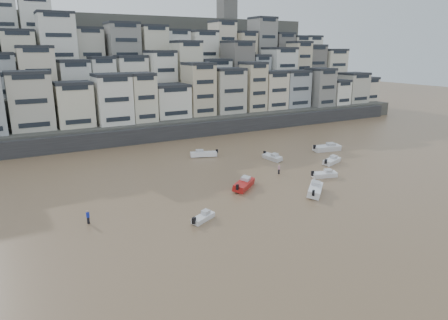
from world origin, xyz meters
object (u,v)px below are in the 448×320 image
boat_c (244,183)px  person_pink (279,169)px  boat_j (203,217)px  boat_b (324,174)px  boat_a (315,188)px  boat_g (327,147)px  person_blue (88,217)px  boat_h (204,153)px  boat_d (332,160)px  boat_e (272,157)px

boat_c → person_pink: (9.28, 3.36, 0.05)m
boat_j → boat_b: (25.84, 5.87, 0.10)m
boat_a → boat_b: 8.67m
boat_g → person_blue: size_ratio=3.79×
boat_b → person_pink: 7.71m
boat_g → person_blue: 53.50m
boat_b → person_pink: bearing=151.6°
boat_h → boat_j: boat_h is taller
boat_d → boat_a: bearing=-161.5°
boat_e → boat_d: (8.33, -7.62, 0.04)m
boat_g → person_blue: (-51.89, -13.01, -0.03)m
boat_b → boat_e: bearing=110.8°
boat_g → boat_a: size_ratio=1.07×
boat_c → person_blue: person_blue is taller
boat_e → boat_c: boat_c is taller
boat_e → boat_j: boat_e is taller
person_blue → person_pink: (33.12, 4.96, 0.00)m
boat_e → boat_c: bearing=-55.7°
boat_b → boat_h: bearing=133.6°
boat_g → boat_a: bearing=-127.4°
boat_c → boat_g: boat_g is taller
boat_h → boat_d: bearing=157.7°
boat_d → person_blue: bearing=166.8°
boat_a → boat_b: (6.83, 5.34, -0.20)m
boat_e → boat_j: bearing=-57.4°
boat_d → boat_b: size_ratio=1.10×
boat_h → person_pink: person_pink is taller
boat_a → boat_h: bearing=57.5°
boat_h → boat_e: bearing=158.8°
boat_c → person_pink: person_pink is taller
boat_e → person_pink: 9.03m
boat_c → boat_j: (-10.99, -7.85, -0.28)m
boat_h → person_blue: bearing=57.8°
boat_e → boat_d: bearing=42.2°
boat_g → boat_j: boat_g is taller
boat_e → person_pink: size_ratio=2.82×
boat_g → boat_b: bearing=-125.1°
boat_c → boat_b: size_ratio=1.28×
boat_e → boat_j: 31.17m
boat_h → boat_b: boat_h is taller
person_pink → boat_e: bearing=61.3°
boat_c → person_blue: bearing=145.9°
boat_j → boat_h: bearing=36.3°
boat_a → boat_b: size_ratio=1.32×
boat_j → person_pink: person_pink is taller
boat_g → person_blue: boat_g is taller
boat_b → person_pink: (-5.56, 5.34, 0.23)m
boat_a → boat_b: boat_a is taller
boat_c → boat_d: size_ratio=1.16×
boat_j → boat_d: bearing=-7.8°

